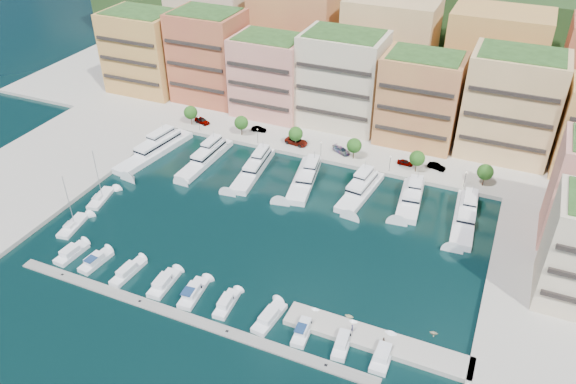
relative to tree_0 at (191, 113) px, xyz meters
The scene contains 56 objects.
ground 52.39m from the tree_0, 39.95° to the right, with size 400.00×400.00×0.00m, color black.
north_quay 49.34m from the tree_0, 35.47° to the left, with size 220.00×64.00×2.00m, color #9E998E.
west_quay 47.21m from the tree_0, 117.93° to the right, with size 34.00×76.00×2.00m, color #9E998E.
hillside 86.46m from the tree_0, 62.40° to the left, with size 240.00×40.00×58.00m, color #173315.
south_pontoon 73.65m from the tree_0, 59.77° to the right, with size 72.00×2.20×0.35m, color gray.
finger_pier 89.46m from the tree_0, 38.41° to the right, with size 32.00×5.00×2.00m, color #9E998E.
apartment_0 31.96m from the tree_0, 147.61° to the left, with size 22.00×16.50×24.80m.
apartment_1 21.20m from the tree_0, 102.21° to the left, with size 20.00×16.50×26.80m.
apartment_2 24.86m from the tree_0, 44.13° to the left, with size 20.00×15.50×22.80m.
apartment_3 43.22m from the tree_0, 25.95° to the left, with size 22.00×16.50×25.80m.
apartment_4 62.75m from the tree_0, 15.37° to the left, with size 20.00×15.50×23.80m.
apartment_5 84.60m from the tree_0, 12.71° to the left, with size 22.00×16.50×26.80m.
backblock_0 44.63m from the tree_0, 110.32° to the left, with size 26.00×18.00×30.00m, color beige.
backblock_1 44.63m from the tree_0, 69.68° to the left, with size 26.00×18.00×30.00m, color tan.
backblock_2 61.58m from the tree_0, 41.99° to the left, with size 26.00×18.00×30.00m, color #E5B579.
backblock_3 85.98m from the tree_0, 28.37° to the left, with size 26.00×18.00×30.00m, color #C28847.
tree_0 is the anchor object (origin of this frame).
tree_1 16.00m from the tree_0, ahead, with size 3.80×3.80×5.65m.
tree_2 32.00m from the tree_0, ahead, with size 3.80×3.80×5.65m.
tree_3 48.00m from the tree_0, ahead, with size 3.80×3.80×5.65m.
tree_4 64.00m from the tree_0, ahead, with size 3.80×3.80×5.65m.
tree_5 80.00m from the tree_0, ahead, with size 3.80×3.80×5.65m.
lamppost_0 4.70m from the tree_0, 29.90° to the right, with size 0.30×0.30×4.20m.
lamppost_1 22.14m from the tree_0, ahead, with size 0.30×0.30×4.20m.
lamppost_2 40.08m from the tree_0, ahead, with size 0.30×0.30×4.20m.
lamppost_3 58.05m from the tree_0, ahead, with size 0.30×0.30×4.20m.
lamppost_4 76.04m from the tree_0, ahead, with size 0.30×0.30×4.20m.
yacht_0 16.50m from the tree_0, 93.22° to the right, with size 8.46×25.74×7.30m.
yacht_1 19.95m from the tree_0, 47.36° to the right, with size 4.76×21.64×7.30m.
yacht_2 30.56m from the tree_0, 27.77° to the right, with size 6.40×21.39×7.30m.
yacht_3 42.62m from the tree_0, 18.65° to the right, with size 7.92×20.33×7.30m.
yacht_4 55.87m from the tree_0, 13.65° to the right, with size 6.76×19.21×7.30m.
yacht_5 66.89m from the tree_0, 10.37° to the right, with size 6.40×16.82×7.30m.
yacht_6 79.53m from the tree_0, 10.21° to the right, with size 5.91×21.18×7.30m.
cruiser_0 58.71m from the tree_0, 82.66° to the right, with size 3.20×7.49×2.55m.
cruiser_1 59.81m from the tree_0, 76.84° to the right, with size 3.32×7.54×2.66m.
cruiser_2 62.05m from the tree_0, 69.79° to the right, with size 2.92×8.59×2.55m.
cruiser_3 65.30m from the tree_0, 63.05° to the right, with size 3.23×7.98×2.55m.
cruiser_4 68.46m from the tree_0, 58.25° to the right, with size 3.55×8.32×2.66m.
cruiser_5 72.34m from the tree_0, 53.53° to the right, with size 2.86×7.31×2.55m.
cruiser_6 77.69m from the tree_0, 48.49° to the right, with size 3.59×8.38×2.55m.
cruiser_7 82.20m from the tree_0, 45.05° to the right, with size 2.91×8.09×2.66m.
cruiser_8 87.29m from the tree_0, 41.77° to the right, with size 3.02×7.97×2.55m.
cruiser_9 92.52m from the tree_0, 38.94° to the right, with size 2.93×7.86×2.55m.
sailboat_1 39.89m from the tree_0, 90.18° to the right, with size 4.56×9.20×13.20m.
sailboat_0 50.72m from the tree_0, 88.60° to the right, with size 4.18×8.98×13.20m.
tender_3 93.12m from the tree_0, 32.40° to the right, with size 1.25×1.45×0.76m, color beige.
tender_1 82.63m from the tree_0, 39.03° to the right, with size 1.42×1.65×0.87m, color beige.
car_0 4.18m from the tree_0, 38.98° to the left, with size 1.99×4.93×1.68m, color gray.
car_1 19.90m from the tree_0, 11.29° to the left, with size 1.43×4.09×1.35m, color gray.
car_2 31.89m from the tree_0, ahead, with size 2.86×6.20×1.72m, color gray.
car_3 44.37m from the tree_0, ahead, with size 2.08×5.11×1.48m, color gray.
car_4 61.00m from the tree_0, ahead, with size 1.59×3.95×1.34m, color gray.
car_5 68.62m from the tree_0, ahead, with size 1.54×4.41×1.45m, color gray.
person_0 86.20m from the tree_0, 40.23° to the right, with size 0.58×0.38×1.59m, color #212243.
person_1 90.91m from the tree_0, 38.28° to the right, with size 0.76×0.60×1.57m, color #4B3A2D.
Camera 1 is at (42.08, -86.94, 73.34)m, focal length 35.00 mm.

